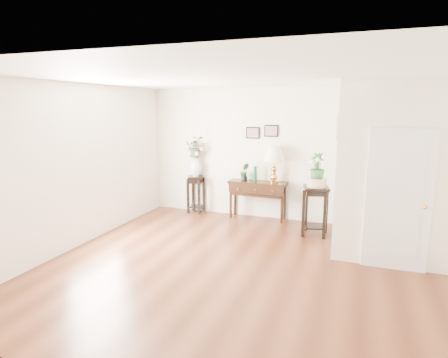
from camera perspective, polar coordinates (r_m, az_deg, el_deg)
The scene contains 20 objects.
floor at distance 5.80m, azimuth 3.03°, elevation -13.49°, with size 6.00×5.50×0.02m, color brown.
ceiling at distance 5.30m, azimuth 3.35°, elevation 15.30°, with size 6.00×5.50×0.02m, color white.
wall_back at distance 8.01m, azimuth 8.90°, elevation 3.65°, with size 6.00×0.02×2.80m, color white.
wall_front at distance 2.93m, azimuth -12.79°, elevation -9.12°, with size 6.00×0.02×2.80m, color white.
wall_left at distance 6.85m, azimuth -21.59°, elevation 1.81°, with size 0.02×5.50×2.80m, color white.
partition at distance 6.93m, azimuth 24.57°, elevation 1.67°, with size 1.80×1.95×2.80m, color white.
door at distance 6.01m, azimuth 25.00°, elevation -3.04°, with size 0.90×0.05×2.10m, color silver.
art_print_left at distance 8.10m, azimuth 4.42°, elevation 7.03°, with size 0.30×0.02×0.25m, color black.
art_print_right at distance 8.00m, azimuth 7.21°, elevation 7.29°, with size 0.30×0.02×0.25m, color black.
wall_ornament at distance 6.97m, azimuth 17.15°, elevation 7.61°, with size 0.51×0.51×0.07m, color #A68248.
console_table at distance 8.13m, azimuth 5.12°, elevation -3.23°, with size 1.24×0.41×0.83m, color black.
table_lamp at distance 7.90m, azimuth 7.64°, elevation 1.97°, with size 0.44×0.44×0.78m, color orange.
green_vase at distance 8.02m, azimuth 4.77°, elevation 0.86°, with size 0.07×0.07×0.32m, color #0A4926.
potted_plant at distance 8.08m, azimuth 3.13°, elevation 1.06°, with size 0.20×0.16×0.37m, color #2A582B.
plant_stand_a at distance 8.60m, azimuth -4.29°, elevation -2.35°, with size 0.33×0.33×0.85m, color black.
porcelain_vase at distance 8.47m, azimuth -4.36°, elevation 1.94°, with size 0.28×0.28×0.48m, color silver, non-canonical shape.
lily_arrangement at distance 8.42m, azimuth -4.40°, elevation 4.75°, with size 0.44×0.38×0.48m, color #2A582B.
plant_stand_b at distance 7.27m, azimuth 13.73°, elevation -4.75°, with size 0.44×0.44×0.94m, color black.
ceramic_bowl at distance 7.15m, azimuth 13.93°, elevation -0.50°, with size 0.35×0.35×0.16m, color beige.
narcissus at distance 7.10m, azimuth 14.04°, elevation 1.82°, with size 0.28×0.28×0.51m, color #2A582B.
Camera 1 is at (1.52, -5.06, 2.39)m, focal length 30.00 mm.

